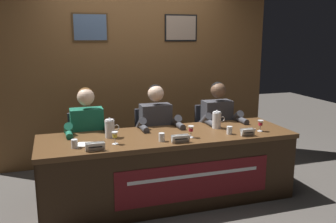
{
  "coord_description": "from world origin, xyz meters",
  "views": [
    {
      "loc": [
        -1.14,
        -3.54,
        1.78
      ],
      "look_at": [
        0.0,
        0.0,
        0.99
      ],
      "focal_mm": 38.5,
      "sensor_mm": 36.0,
      "label": 1
    }
  ],
  "objects": [
    {
      "name": "water_pitcher_left_side",
      "position": [
        -0.61,
        0.07,
        0.83
      ],
      "size": [
        0.15,
        0.1,
        0.21
      ],
      "color": "silver",
      "rests_on": "conference_table"
    },
    {
      "name": "ground_plane",
      "position": [
        0.0,
        0.0,
        0.0
      ],
      "size": [
        12.0,
        12.0,
        0.0
      ],
      "primitive_type": "plane",
      "color": "#4C4742"
    },
    {
      "name": "document_stack_left",
      "position": [
        -0.85,
        -0.14,
        0.74
      ],
      "size": [
        0.24,
        0.2,
        0.01
      ],
      "color": "white",
      "rests_on": "conference_table"
    },
    {
      "name": "water_cup_right",
      "position": [
        0.63,
        -0.19,
        0.77
      ],
      "size": [
        0.06,
        0.06,
        0.08
      ],
      "color": "silver",
      "rests_on": "conference_table"
    },
    {
      "name": "chair_center",
      "position": [
        0.0,
        0.6,
        0.42
      ],
      "size": [
        0.44,
        0.44,
        0.88
      ],
      "color": "black",
      "rests_on": "ground_plane"
    },
    {
      "name": "nameplate_right",
      "position": [
        0.78,
        -0.31,
        0.78
      ],
      "size": [
        0.15,
        0.06,
        0.08
      ],
      "color": "white",
      "rests_on": "conference_table"
    },
    {
      "name": "water_cup_center",
      "position": [
        -0.14,
        -0.23,
        0.77
      ],
      "size": [
        0.06,
        0.06,
        0.08
      ],
      "color": "silver",
      "rests_on": "conference_table"
    },
    {
      "name": "chair_left",
      "position": [
        -0.8,
        0.6,
        0.42
      ],
      "size": [
        0.44,
        0.44,
        0.88
      ],
      "color": "black",
      "rests_on": "ground_plane"
    },
    {
      "name": "water_pitcher_right_side",
      "position": [
        0.61,
        0.08,
        0.83
      ],
      "size": [
        0.15,
        0.1,
        0.21
      ],
      "color": "silver",
      "rests_on": "conference_table"
    },
    {
      "name": "conference_table",
      "position": [
        0.0,
        -0.11,
        0.5
      ],
      "size": [
        2.71,
        0.84,
        0.74
      ],
      "color": "brown",
      "rests_on": "ground_plane"
    },
    {
      "name": "panelist_right",
      "position": [
        0.8,
        0.4,
        0.7
      ],
      "size": [
        0.51,
        0.48,
        1.21
      ],
      "color": "black",
      "rests_on": "ground_plane"
    },
    {
      "name": "juice_glass_center",
      "position": [
        0.19,
        -0.19,
        0.82
      ],
      "size": [
        0.06,
        0.06,
        0.12
      ],
      "color": "white",
      "rests_on": "conference_table"
    },
    {
      "name": "juice_glass_left",
      "position": [
        -0.6,
        -0.18,
        0.82
      ],
      "size": [
        0.06,
        0.06,
        0.12
      ],
      "color": "white",
      "rests_on": "conference_table"
    },
    {
      "name": "chair_right",
      "position": [
        0.8,
        0.6,
        0.42
      ],
      "size": [
        0.44,
        0.44,
        0.88
      ],
      "color": "black",
      "rests_on": "ground_plane"
    },
    {
      "name": "nameplate_left",
      "position": [
        -0.81,
        -0.33,
        0.78
      ],
      "size": [
        0.18,
        0.06,
        0.08
      ],
      "color": "white",
      "rests_on": "conference_table"
    },
    {
      "name": "water_cup_left",
      "position": [
        -0.98,
        -0.19,
        0.77
      ],
      "size": [
        0.06,
        0.06,
        0.08
      ],
      "color": "silver",
      "rests_on": "conference_table"
    },
    {
      "name": "panelist_left",
      "position": [
        -0.8,
        0.4,
        0.7
      ],
      "size": [
        0.51,
        0.48,
        1.21
      ],
      "color": "black",
      "rests_on": "ground_plane"
    },
    {
      "name": "wall_back_panelled",
      "position": [
        0.0,
        1.43,
        1.3
      ],
      "size": [
        3.91,
        0.14,
        2.6
      ],
      "color": "brown",
      "rests_on": "ground_plane"
    },
    {
      "name": "nameplate_center",
      "position": [
        0.03,
        -0.33,
        0.78
      ],
      "size": [
        0.18,
        0.06,
        0.08
      ],
      "color": "white",
      "rests_on": "conference_table"
    },
    {
      "name": "juice_glass_right",
      "position": [
        1.01,
        -0.19,
        0.82
      ],
      "size": [
        0.06,
        0.06,
        0.12
      ],
      "color": "white",
      "rests_on": "conference_table"
    },
    {
      "name": "panelist_center",
      "position": [
        0.0,
        0.4,
        0.7
      ],
      "size": [
        0.51,
        0.48,
        1.21
      ],
      "color": "black",
      "rests_on": "ground_plane"
    }
  ]
}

